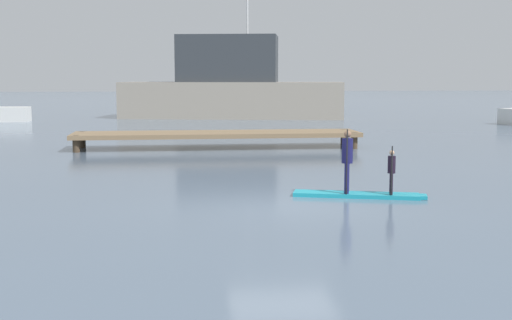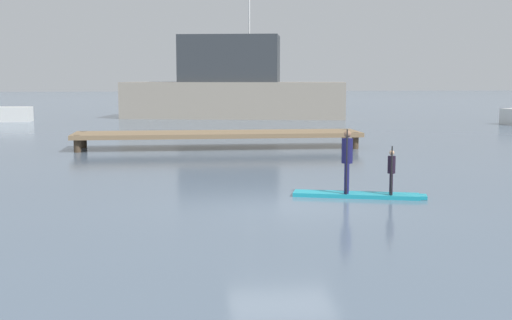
{
  "view_description": "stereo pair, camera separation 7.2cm",
  "coord_description": "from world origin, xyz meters",
  "px_view_note": "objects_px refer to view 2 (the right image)",
  "views": [
    {
      "loc": [
        -2.45,
        -15.25,
        3.0
      ],
      "look_at": [
        -0.39,
        2.13,
        0.8
      ],
      "focal_mm": 46.85,
      "sensor_mm": 36.0,
      "label": 1
    },
    {
      "loc": [
        -2.38,
        -15.26,
        3.0
      ],
      "look_at": [
        -0.39,
        2.13,
        0.8
      ],
      "focal_mm": 46.85,
      "sensor_mm": 36.0,
      "label": 2
    }
  ],
  "objects_px": {
    "paddler_child_solo": "(391,170)",
    "paddleboard_near": "(359,195)",
    "paddler_adult": "(347,157)",
    "fishing_boat_white_large": "(233,87)"
  },
  "relations": [
    {
      "from": "paddler_child_solo",
      "to": "paddleboard_near",
      "type": "bearing_deg",
      "value": 162.73
    },
    {
      "from": "paddleboard_near",
      "to": "paddler_adult",
      "type": "distance_m",
      "value": 1.0
    },
    {
      "from": "paddleboard_near",
      "to": "fishing_boat_white_large",
      "type": "xyz_separation_m",
      "value": [
        -0.57,
        32.35,
        2.2
      ]
    },
    {
      "from": "paddleboard_near",
      "to": "paddler_adult",
      "type": "xyz_separation_m",
      "value": [
        -0.3,
        0.08,
        0.95
      ]
    },
    {
      "from": "paddler_child_solo",
      "to": "fishing_boat_white_large",
      "type": "xyz_separation_m",
      "value": [
        -1.32,
        32.58,
        1.54
      ]
    },
    {
      "from": "paddleboard_near",
      "to": "paddler_adult",
      "type": "relative_size",
      "value": 2.04
    },
    {
      "from": "paddler_adult",
      "to": "paddler_child_solo",
      "type": "relative_size",
      "value": 1.33
    },
    {
      "from": "paddleboard_near",
      "to": "paddler_child_solo",
      "type": "relative_size",
      "value": 2.72
    },
    {
      "from": "paddler_child_solo",
      "to": "fishing_boat_white_large",
      "type": "relative_size",
      "value": 0.07
    },
    {
      "from": "paddler_adult",
      "to": "paddleboard_near",
      "type": "bearing_deg",
      "value": -15.11
    }
  ]
}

